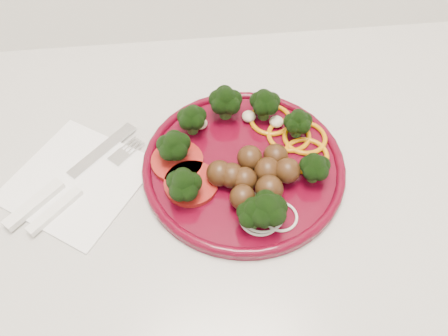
{
  "coord_description": "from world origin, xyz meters",
  "views": [
    {
      "loc": [
        0.02,
        1.3,
        1.42
      ],
      "look_at": [
        0.06,
        1.67,
        0.92
      ],
      "focal_mm": 35.0,
      "sensor_mm": 36.0,
      "label": 1
    }
  ],
  "objects": [
    {
      "name": "fork",
      "position": [
        -0.16,
        1.65,
        0.91
      ],
      "size": [
        0.16,
        0.16,
        0.01
      ],
      "rotation": [
        0.0,
        0.0,
        0.8
      ],
      "color": "white",
      "rests_on": "napkin"
    },
    {
      "name": "napkin",
      "position": [
        -0.15,
        1.69,
        0.9
      ],
      "size": [
        0.24,
        0.24,
        0.0
      ],
      "primitive_type": "cube",
      "rotation": [
        0.0,
        0.0,
        0.97
      ],
      "color": "white",
      "rests_on": "counter"
    },
    {
      "name": "counter",
      "position": [
        0.0,
        1.7,
        0.45
      ],
      "size": [
        2.4,
        0.6,
        0.9
      ],
      "color": "silver",
      "rests_on": "ground"
    },
    {
      "name": "plate",
      "position": [
        0.09,
        1.68,
        0.92
      ],
      "size": [
        0.3,
        0.3,
        0.06
      ],
      "rotation": [
        0.0,
        0.0,
        0.16
      ],
      "color": "#490413",
      "rests_on": "counter"
    },
    {
      "name": "knife",
      "position": [
        -0.18,
        1.67,
        0.91
      ],
      "size": [
        0.18,
        0.18,
        0.01
      ],
      "rotation": [
        0.0,
        0.0,
        0.8
      ],
      "color": "silver",
      "rests_on": "napkin"
    }
  ]
}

